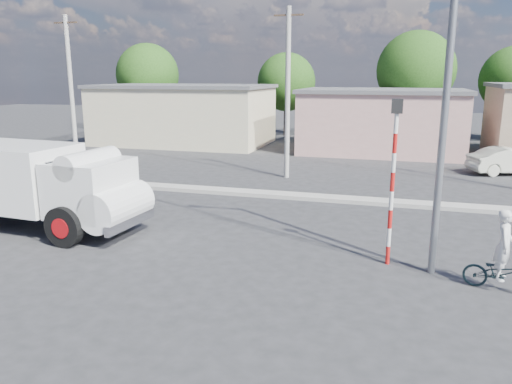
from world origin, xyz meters
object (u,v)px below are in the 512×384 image
(cyclist, at_px, (503,257))
(traffic_pole, at_px, (393,169))
(car_cream, at_px, (511,161))
(bicycle, at_px, (501,273))
(truck, at_px, (45,184))
(streetlight, at_px, (441,74))

(cyclist, relative_size, traffic_pole, 0.38)
(car_cream, height_order, traffic_pole, traffic_pole)
(car_cream, relative_size, traffic_pole, 0.94)
(bicycle, height_order, traffic_pole, traffic_pole)
(truck, xyz_separation_m, cyclist, (13.35, -1.04, -0.68))
(bicycle, distance_m, cyclist, 0.40)
(bicycle, relative_size, streetlight, 0.18)
(bicycle, bearing_deg, cyclist, 0.00)
(traffic_pole, relative_size, streetlight, 0.48)
(bicycle, xyz_separation_m, streetlight, (-1.64, 0.71, 4.53))
(bicycle, bearing_deg, streetlight, 79.73)
(bicycle, height_order, car_cream, car_cream)
(truck, relative_size, car_cream, 1.65)
(bicycle, height_order, cyclist, cyclist)
(car_cream, xyz_separation_m, streetlight, (-4.57, -14.83, 4.28))
(truck, bearing_deg, car_cream, 45.99)
(traffic_pole, bearing_deg, truck, 179.82)
(truck, xyz_separation_m, traffic_pole, (10.77, -0.03, 1.08))
(truck, relative_size, bicycle, 4.11)
(cyclist, bearing_deg, traffic_pole, 81.75)
(bicycle, bearing_deg, traffic_pole, 81.75)
(cyclist, height_order, car_cream, cyclist)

